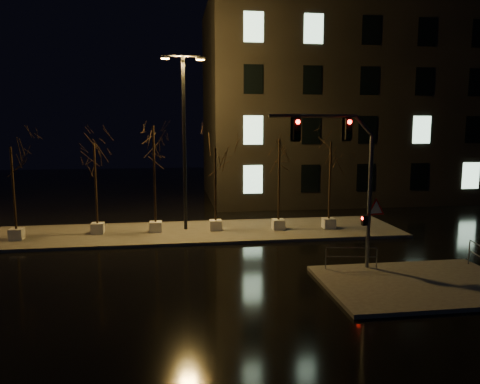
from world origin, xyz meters
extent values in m
plane|color=black|center=(0.00, 0.00, 0.00)|extent=(90.00, 90.00, 0.00)
cube|color=#494742|center=(0.00, 6.00, 0.07)|extent=(22.00, 5.00, 0.15)
cube|color=#494742|center=(7.50, -3.50, 0.07)|extent=(7.00, 5.00, 0.15)
cube|color=black|center=(14.00, 18.00, 7.50)|extent=(25.00, 12.00, 15.00)
cube|color=silver|center=(-9.20, 5.43, 0.43)|extent=(0.65, 0.65, 0.55)
cylinder|color=black|center=(-9.20, 5.43, 2.74)|extent=(0.11, 0.11, 4.09)
cube|color=silver|center=(-5.37, 6.23, 0.43)|extent=(0.65, 0.65, 0.55)
cylinder|color=black|center=(-5.37, 6.23, 2.82)|extent=(0.11, 0.11, 4.24)
cube|color=silver|center=(-2.33, 6.15, 0.43)|extent=(0.65, 0.65, 0.55)
cylinder|color=black|center=(-2.33, 6.15, 3.25)|extent=(0.11, 0.11, 5.10)
cube|color=silver|center=(0.91, 6.08, 0.43)|extent=(0.65, 0.65, 0.55)
cylinder|color=black|center=(0.91, 6.08, 2.68)|extent=(0.11, 0.11, 3.95)
cube|color=silver|center=(4.35, 5.79, 0.43)|extent=(0.65, 0.65, 0.55)
cylinder|color=black|center=(4.35, 5.79, 2.91)|extent=(0.11, 0.11, 4.42)
cube|color=silver|center=(7.19, 5.66, 0.43)|extent=(0.65, 0.65, 0.55)
cylinder|color=black|center=(7.19, 5.66, 2.84)|extent=(0.11, 0.11, 4.27)
cylinder|color=slate|center=(6.35, -1.50, 2.80)|extent=(0.16, 0.16, 5.31)
cylinder|color=slate|center=(3.86, -1.85, 6.20)|extent=(3.52, 0.62, 0.12)
cube|color=black|center=(5.30, -1.65, 5.71)|extent=(0.29, 0.23, 0.80)
cube|color=black|center=(3.20, -1.95, 5.71)|extent=(0.29, 0.23, 0.80)
cube|color=black|center=(6.16, -1.53, 2.10)|extent=(0.22, 0.18, 0.40)
cone|color=red|center=(6.62, -1.51, 2.54)|extent=(0.91, 0.16, 0.92)
sphere|color=#FF0C07|center=(6.35, -1.50, 5.98)|extent=(0.16, 0.16, 0.16)
cylinder|color=black|center=(-0.71, 6.56, 4.79)|extent=(0.19, 0.19, 9.29)
cylinder|color=black|center=(-0.71, 6.56, 9.44)|extent=(2.04, 0.30, 0.09)
cube|color=orange|center=(-1.63, 6.46, 9.30)|extent=(0.49, 0.31, 0.19)
cube|color=orange|center=(0.21, 6.65, 9.30)|extent=(0.49, 0.31, 0.19)
cylinder|color=slate|center=(4.63, -1.44, 0.56)|extent=(0.05, 0.05, 0.83)
cylinder|color=slate|center=(6.62, -1.79, 0.56)|extent=(0.05, 0.05, 0.83)
cylinder|color=slate|center=(5.63, -1.61, 1.02)|extent=(2.00, 0.39, 0.04)
cylinder|color=slate|center=(5.63, -1.61, 0.66)|extent=(2.00, 0.39, 0.04)
cylinder|color=slate|center=(10.70, -1.69, 0.63)|extent=(0.05, 0.05, 0.96)
camera|label=1|loc=(-1.38, -18.87, 5.91)|focal=35.00mm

